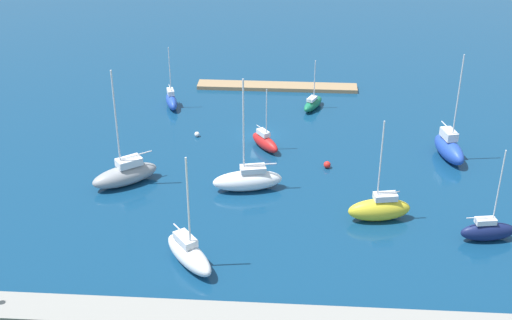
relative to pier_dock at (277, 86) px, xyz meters
The scene contains 14 objects.
water 15.97m from the pier_dock, 85.20° to the left, with size 160.00×160.00×0.00m, color navy.
pier_dock is the anchor object (origin of this frame).
breakwater 50.77m from the pier_dock, 88.49° to the left, with size 71.29×3.25×1.06m, color gray.
sailboat_white_near_pier 43.39m from the pier_dock, 81.83° to the left, with size 5.93×6.76×11.05m.
sailboat_blue_outer_mooring 16.06m from the pier_dock, 29.20° to the left, with size 2.76×4.97×8.55m.
sailboat_red_far_north 19.46m from the pier_dock, 88.06° to the left, with size 4.16×4.99×7.74m.
sailboat_gray_mid_basin 32.71m from the pier_dock, 62.14° to the left, with size 7.49×6.50×13.20m.
sailboat_navy_west_end 42.96m from the pier_dock, 119.98° to the left, with size 5.49×2.35×9.58m.
sailboat_yellow_off_beacon 36.21m from the pier_dock, 108.58° to the left, with size 6.54×3.11×10.83m.
sailboat_green_lone_north 8.77m from the pier_dock, 125.70° to the left, with size 3.34×5.05×6.78m.
sailboat_white_by_breakwater 29.34m from the pier_dock, 86.19° to the left, with size 7.78×3.89×12.69m.
sailboat_blue_along_channel 29.16m from the pier_dock, 135.43° to the left, with size 3.74×6.89×12.81m.
mooring_buoy_red 24.68m from the pier_dock, 105.65° to the left, with size 0.80×0.80×0.80m, color red.
mooring_buoy_white 19.09m from the pier_dock, 61.01° to the left, with size 0.63×0.63×0.63m, color white.
Camera 1 is at (-4.60, 77.18, 37.42)m, focal length 48.46 mm.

